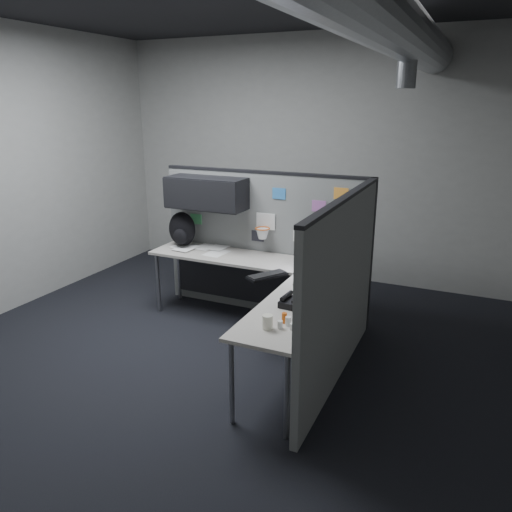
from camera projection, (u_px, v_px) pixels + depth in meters
The scene contains 12 objects.
room at pixel (274, 135), 3.87m from camera, with size 5.62×5.62×3.22m.
partition_back at pixel (248, 227), 5.59m from camera, with size 2.44×0.42×1.63m.
partition_right at pixel (341, 290), 4.22m from camera, with size 0.07×2.23×1.63m.
desk at pixel (261, 279), 5.08m from camera, with size 2.31×2.11×0.73m.
monitor at pixel (326, 247), 4.95m from camera, with size 0.56×0.56×0.46m.
keyboard at pixel (267, 276), 4.79m from camera, with size 0.34×0.42×0.04m.
mouse at pixel (306, 286), 4.53m from camera, with size 0.27×0.26×0.05m.
phone at pixel (292, 302), 4.11m from camera, with size 0.20×0.21×0.10m.
bottles at pixel (286, 322), 3.75m from camera, with size 0.15×0.16×0.08m.
cup at pixel (268, 322), 3.69m from camera, with size 0.08×0.08×0.11m, color silver.
papers at pixel (202, 248), 5.73m from camera, with size 0.72×0.52×0.01m.
backpack at pixel (182, 230), 5.77m from camera, with size 0.34×0.31×0.40m.
Camera 1 is at (2.08, -3.67, 2.35)m, focal length 35.00 mm.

